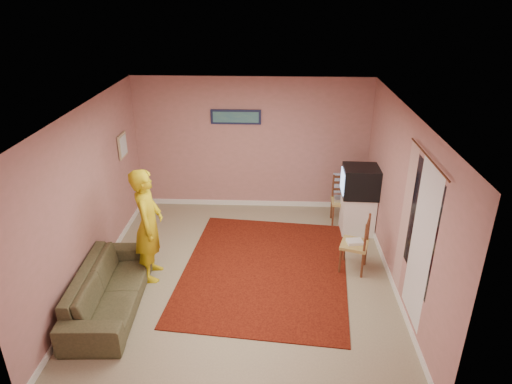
{
  "coord_description": "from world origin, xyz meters",
  "views": [
    {
      "loc": [
        0.45,
        -5.87,
        4.12
      ],
      "look_at": [
        0.16,
        0.6,
        1.16
      ],
      "focal_mm": 32.0,
      "sensor_mm": 36.0,
      "label": 1
    }
  ],
  "objects_px": {
    "chair_a": "(343,196)",
    "person": "(148,225)",
    "tv_cabinet": "(357,213)",
    "sofa": "(110,288)",
    "chair_b": "(355,238)",
    "crt_tv": "(360,182)"
  },
  "relations": [
    {
      "from": "chair_a",
      "to": "chair_b",
      "type": "relative_size",
      "value": 0.95
    },
    {
      "from": "crt_tv",
      "to": "chair_b",
      "type": "bearing_deg",
      "value": -99.4
    },
    {
      "from": "tv_cabinet",
      "to": "crt_tv",
      "type": "xyz_separation_m",
      "value": [
        -0.01,
        0.0,
        0.63
      ]
    },
    {
      "from": "tv_cabinet",
      "to": "sofa",
      "type": "distance_m",
      "value": 4.4
    },
    {
      "from": "tv_cabinet",
      "to": "person",
      "type": "bearing_deg",
      "value": -155.38
    },
    {
      "from": "crt_tv",
      "to": "person",
      "type": "bearing_deg",
      "value": -153.67
    },
    {
      "from": "crt_tv",
      "to": "chair_b",
      "type": "height_order",
      "value": "crt_tv"
    },
    {
      "from": "chair_a",
      "to": "sofa",
      "type": "height_order",
      "value": "chair_a"
    },
    {
      "from": "chair_a",
      "to": "crt_tv",
      "type": "bearing_deg",
      "value": -53.64
    },
    {
      "from": "chair_a",
      "to": "person",
      "type": "xyz_separation_m",
      "value": [
        -3.12,
        -1.86,
        0.33
      ]
    },
    {
      "from": "sofa",
      "to": "person",
      "type": "relative_size",
      "value": 1.16
    },
    {
      "from": "chair_b",
      "to": "sofa",
      "type": "bearing_deg",
      "value": -55.28
    },
    {
      "from": "chair_a",
      "to": "person",
      "type": "relative_size",
      "value": 0.28
    },
    {
      "from": "chair_b",
      "to": "sofa",
      "type": "distance_m",
      "value": 3.67
    },
    {
      "from": "chair_a",
      "to": "chair_b",
      "type": "xyz_separation_m",
      "value": [
        -0.02,
        -1.55,
        0.01
      ]
    },
    {
      "from": "chair_b",
      "to": "sofa",
      "type": "xyz_separation_m",
      "value": [
        -3.5,
        -1.07,
        -0.27
      ]
    },
    {
      "from": "chair_b",
      "to": "crt_tv",
      "type": "bearing_deg",
      "value": -173.34
    },
    {
      "from": "tv_cabinet",
      "to": "chair_a",
      "type": "distance_m",
      "value": 0.44
    },
    {
      "from": "sofa",
      "to": "person",
      "type": "bearing_deg",
      "value": -30.55
    },
    {
      "from": "chair_a",
      "to": "chair_b",
      "type": "distance_m",
      "value": 1.55
    },
    {
      "from": "tv_cabinet",
      "to": "sofa",
      "type": "relative_size",
      "value": 0.35
    },
    {
      "from": "crt_tv",
      "to": "sofa",
      "type": "bearing_deg",
      "value": -146.75
    }
  ]
}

